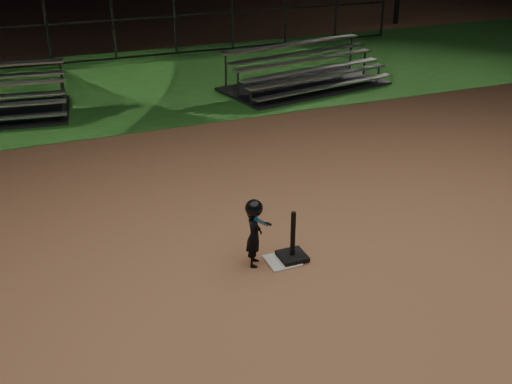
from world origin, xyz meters
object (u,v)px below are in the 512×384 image
batting_tee (292,250)px  child_batter (254,231)px  home_plate (282,261)px  bleacher_right (306,80)px

batting_tee → child_batter: bearing=170.7°
home_plate → batting_tee: size_ratio=0.61×
batting_tee → home_plate: bearing=-179.6°
home_plate → batting_tee: bearing=0.4°
home_plate → child_batter: child_batter is taller
home_plate → batting_tee: (0.15, 0.00, 0.14)m
batting_tee → child_batter: child_batter is taller
home_plate → bleacher_right: 8.88m
batting_tee → child_batter: 0.68m
child_batter → bleacher_right: bleacher_right is taller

